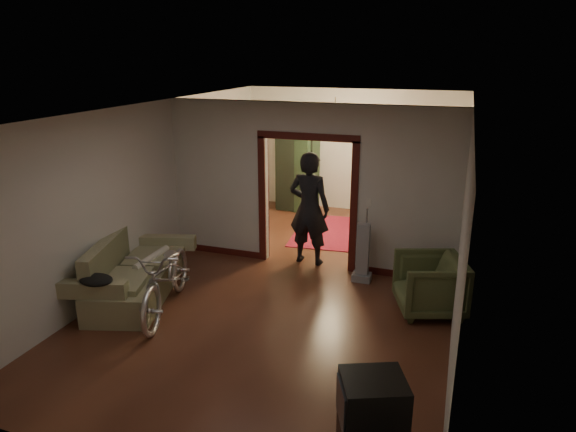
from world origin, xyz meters
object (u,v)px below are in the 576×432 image
at_px(armchair, 429,285).
at_px(person, 309,208).
at_px(locker, 297,172).
at_px(bicycle, 167,277).
at_px(desk, 399,204).
at_px(sofa, 135,268).

relative_size(armchair, person, 0.46).
bearing_deg(armchair, locker, -160.56).
bearing_deg(bicycle, person, 45.02).
bearing_deg(desk, armchair, -63.15).
distance_m(bicycle, person, 2.80).
xyz_separation_m(bicycle, armchair, (3.54, 1.19, -0.11)).
xyz_separation_m(sofa, armchair, (4.24, 0.96, -0.06)).
relative_size(armchair, desk, 0.86).
relative_size(armchair, locker, 0.50).
bearing_deg(armchair, person, -138.09).
distance_m(person, desk, 3.20).
distance_m(bicycle, armchair, 3.74).
bearing_deg(person, locker, -64.24).
bearing_deg(sofa, locker, 63.51).
height_order(bicycle, locker, locker).
relative_size(sofa, person, 1.03).
relative_size(bicycle, desk, 1.90).
bearing_deg(locker, armchair, -33.70).
height_order(sofa, bicycle, bicycle).
bearing_deg(armchair, bicycle, -90.53).
bearing_deg(armchair, sofa, -96.39).
xyz_separation_m(sofa, bicycle, (0.70, -0.23, 0.05)).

